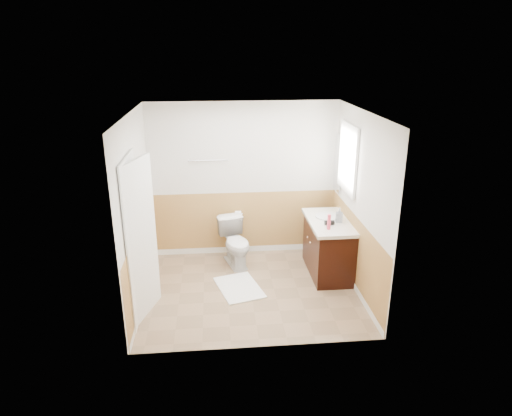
{
  "coord_description": "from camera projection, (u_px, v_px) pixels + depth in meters",
  "views": [
    {
      "loc": [
        -0.46,
        -5.66,
        3.29
      ],
      "look_at": [
        0.1,
        0.25,
        1.15
      ],
      "focal_mm": 31.76,
      "sensor_mm": 36.0,
      "label": 1
    }
  ],
  "objects": [
    {
      "name": "window_glass",
      "position": [
        349.0,
        158.0,
        6.55
      ],
      "size": [
        0.01,
        0.7,
        0.9
      ],
      "primitive_type": "cube",
      "color": "white",
      "rests_on": "wall_right"
    },
    {
      "name": "wainscot_right",
      "position": [
        355.0,
        254.0,
        6.42
      ],
      "size": [
        0.0,
        2.6,
        2.6
      ],
      "primitive_type": "plane",
      "rotation": [
        1.57,
        0.0,
        -1.57
      ],
      "color": "tan",
      "rests_on": "floor"
    },
    {
      "name": "wainscot_front",
      "position": [
        260.0,
        309.0,
        5.08
      ],
      "size": [
        3.0,
        0.0,
        3.0
      ],
      "primitive_type": "plane",
      "rotation": [
        -1.57,
        0.0,
        0.0
      ],
      "color": "tan",
      "rests_on": "floor"
    },
    {
      "name": "wall_left",
      "position": [
        136.0,
        211.0,
        5.9
      ],
      "size": [
        0.0,
        3.0,
        3.0
      ],
      "primitive_type": "plane",
      "rotation": [
        1.57,
        0.0,
        1.57
      ],
      "color": "silver",
      "rests_on": "floor"
    },
    {
      "name": "hair_dryer_handle",
      "position": [
        326.0,
        223.0,
        6.57
      ],
      "size": [
        0.03,
        0.03,
        0.07
      ],
      "primitive_type": "cylinder",
      "color": "black",
      "rests_on": "countertop"
    },
    {
      "name": "lotion_bottle",
      "position": [
        329.0,
        222.0,
        6.33
      ],
      "size": [
        0.05,
        0.05,
        0.22
      ],
      "primitive_type": "cylinder",
      "color": "#F13E5A",
      "rests_on": "countertop"
    },
    {
      "name": "tp_holder_bar",
      "position": [
        238.0,
        214.0,
        7.36
      ],
      "size": [
        0.14,
        0.02,
        0.02
      ],
      "primitive_type": "cylinder",
      "rotation": [
        0.0,
        1.57,
        0.0
      ],
      "color": "silver",
      "rests_on": "wall_back"
    },
    {
      "name": "hair_dryer_body",
      "position": [
        329.0,
        223.0,
        6.51
      ],
      "size": [
        0.14,
        0.07,
        0.07
      ],
      "primitive_type": "cylinder",
      "rotation": [
        0.0,
        1.57,
        0.0
      ],
      "color": "black",
      "rests_on": "countertop"
    },
    {
      "name": "door_knob",
      "position": [
        149.0,
        235.0,
        5.9
      ],
      "size": [
        0.06,
        0.06,
        0.06
      ],
      "primitive_type": "sphere",
      "color": "silver",
      "rests_on": "door"
    },
    {
      "name": "wainscot_back",
      "position": [
        244.0,
        224.0,
        7.49
      ],
      "size": [
        3.0,
        0.0,
        3.0
      ],
      "primitive_type": "plane",
      "rotation": [
        1.57,
        0.0,
        0.0
      ],
      "color": "tan",
      "rests_on": "floor"
    },
    {
      "name": "sink_basin",
      "position": [
        327.0,
        216.0,
        6.82
      ],
      "size": [
        0.36,
        0.36,
        0.02
      ],
      "primitive_type": "cylinder",
      "color": "silver",
      "rests_on": "countertop"
    },
    {
      "name": "toilet",
      "position": [
        236.0,
        243.0,
        7.11
      ],
      "size": [
        0.59,
        0.8,
        0.73
      ],
      "primitive_type": "imported",
      "rotation": [
        0.0,
        0.0,
        0.27
      ],
      "color": "white",
      "rests_on": "floor"
    },
    {
      "name": "tp_roll",
      "position": [
        238.0,
        214.0,
        7.36
      ],
      "size": [
        0.1,
        0.11,
        0.11
      ],
      "primitive_type": "cylinder",
      "rotation": [
        0.0,
        1.57,
        0.0
      ],
      "color": "white",
      "rests_on": "tp_holder_bar"
    },
    {
      "name": "bath_mat",
      "position": [
        239.0,
        288.0,
        6.5
      ],
      "size": [
        0.75,
        0.92,
        0.02
      ],
      "primitive_type": "cube",
      "rotation": [
        0.0,
        0.0,
        0.27
      ],
      "color": "white",
      "rests_on": "floor"
    },
    {
      "name": "tp_sheet",
      "position": [
        238.0,
        220.0,
        7.4
      ],
      "size": [
        0.1,
        0.01,
        0.16
      ],
      "primitive_type": "cube",
      "color": "white",
      "rests_on": "tp_roll"
    },
    {
      "name": "vanity_cabinet",
      "position": [
        328.0,
        248.0,
        6.83
      ],
      "size": [
        0.55,
        1.1,
        0.8
      ],
      "primitive_type": "cube",
      "color": "black",
      "rests_on": "floor"
    },
    {
      "name": "vanity_knob_right",
      "position": [
        308.0,
        237.0,
        6.85
      ],
      "size": [
        0.03,
        0.03,
        0.03
      ],
      "primitive_type": "sphere",
      "color": "silver",
      "rests_on": "vanity_cabinet"
    },
    {
      "name": "window_frame",
      "position": [
        348.0,
        158.0,
        6.54
      ],
      "size": [
        0.04,
        0.8,
        1.0
      ],
      "primitive_type": "cube",
      "color": "white",
      "rests_on": "wall_right"
    },
    {
      "name": "wall_front",
      "position": [
        260.0,
        249.0,
        4.81
      ],
      "size": [
        3.0,
        0.0,
        3.0
      ],
      "primitive_type": "plane",
      "rotation": [
        -1.57,
        0.0,
        0.0
      ],
      "color": "silver",
      "rests_on": "floor"
    },
    {
      "name": "ceiling",
      "position": [
        250.0,
        113.0,
        5.61
      ],
      "size": [
        3.0,
        3.0,
        0.0
      ],
      "primitive_type": "plane",
      "rotation": [
        3.14,
        0.0,
        0.0
      ],
      "color": "white",
      "rests_on": "floor"
    },
    {
      "name": "door_frame",
      "position": [
        134.0,
        240.0,
        5.55
      ],
      "size": [
        0.02,
        0.92,
        2.1
      ],
      "primitive_type": "cube",
      "color": "white",
      "rests_on": "wall_left"
    },
    {
      "name": "soap_dispenser",
      "position": [
        339.0,
        215.0,
        6.6
      ],
      "size": [
        0.11,
        0.11,
        0.21
      ],
      "primitive_type": "imported",
      "rotation": [
        0.0,
        0.0,
        -0.2
      ],
      "color": "gray",
      "rests_on": "countertop"
    },
    {
      "name": "countertop",
      "position": [
        329.0,
        222.0,
        6.69
      ],
      "size": [
        0.6,
        1.15,
        0.05
      ],
      "primitive_type": "cube",
      "color": "silver",
      "rests_on": "vanity_cabinet"
    },
    {
      "name": "vanity_knob_left",
      "position": [
        310.0,
        243.0,
        6.66
      ],
      "size": [
        0.03,
        0.03,
        0.03
      ],
      "primitive_type": "sphere",
      "color": "silver",
      "rests_on": "vanity_cabinet"
    },
    {
      "name": "floor",
      "position": [
        251.0,
        290.0,
        6.46
      ],
      "size": [
        3.0,
        3.0,
        0.0
      ],
      "primitive_type": "plane",
      "color": "#8C7051",
      "rests_on": "ground"
    },
    {
      "name": "towel_bar",
      "position": [
        208.0,
        161.0,
        7.03
      ],
      "size": [
        0.62,
        0.02,
        0.02
      ],
      "primitive_type": "cylinder",
      "rotation": [
        0.0,
        1.57,
        0.0
      ],
      "color": "silver",
      "rests_on": "wall_back"
    },
    {
      "name": "mirror_panel",
      "position": [
        338.0,
        163.0,
        7.09
      ],
      "size": [
        0.02,
        0.35,
        0.9
      ],
      "primitive_type": "cube",
      "color": "silver",
      "rests_on": "wall_right"
    },
    {
      "name": "door",
      "position": [
        140.0,
        241.0,
        5.56
      ],
      "size": [
        0.29,
        0.78,
        2.04
      ],
      "primitive_type": "cube",
      "rotation": [
        0.0,
        0.0,
        -0.31
      ],
      "color": "white",
      "rests_on": "wall_left"
    },
    {
      "name": "wall_right",
      "position": [
        360.0,
        204.0,
        6.17
      ],
      "size": [
        0.0,
        3.0,
        3.0
      ],
      "primitive_type": "plane",
      "rotation": [
        1.57,
        0.0,
        -1.57
      ],
      "color": "silver",
      "rests_on": "floor"
    },
    {
      "name": "faucet",
      "position": [
        339.0,
        212.0,
        6.81
      ],
      "size": [
        0.02,
        0.02,
        0.14
      ],
      "primitive_type": "cylinder",
      "color": "silver",
      "rests_on": "countertop"
    },
    {
      "name": "wainscot_left",
      "position": [
        142.0,
        263.0,
        6.15
      ],
      "size": [
        0.0,
        2.6,
        2.6
      ],
      "primitive_type": "plane",
      "rotation": [
        1.57,
        0.0,
        1.57
      ],
      "color": "tan",
      "rests_on": "floor"
    },
    {
      "name": "wall_back",
      "position": [
        244.0,
        180.0,
        7.25
      ],
      "size": [
        3.0,
        0.0,
        3.0
      ],
      "primitive_type": "plane",
      "rotation": [
        1.57,
        0.0,
        0.0
      ],
      "color": "silver",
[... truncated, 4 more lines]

